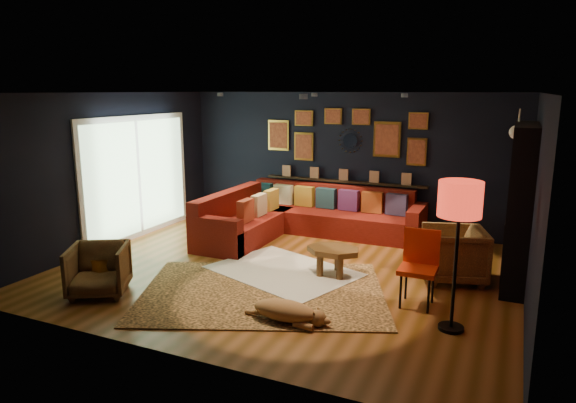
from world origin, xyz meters
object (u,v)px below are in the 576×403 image
at_px(armchair_right, 454,252).
at_px(floor_lamp, 460,206).
at_px(armchair_left, 98,268).
at_px(dog, 285,307).
at_px(sectional, 296,218).
at_px(gold_stool, 103,272).
at_px(orange_chair, 420,261).
at_px(pouf, 236,235).
at_px(coffee_table, 333,253).

xyz_separation_m(armchair_right, floor_lamp, (0.18, -1.60, 1.01)).
distance_m(armchair_left, dog, 2.59).
bearing_deg(sectional, armchair_left, -108.82).
distance_m(armchair_left, floor_lamp, 4.56).
bearing_deg(floor_lamp, gold_stool, -172.08).
bearing_deg(gold_stool, orange_chair, 16.70).
bearing_deg(pouf, armchair_left, -102.02).
relative_size(gold_stool, orange_chair, 0.45).
bearing_deg(pouf, armchair_right, -2.84).
distance_m(coffee_table, orange_chair, 1.40).
height_order(sectional, pouf, sectional).
xyz_separation_m(sectional, floor_lamp, (3.11, -2.81, 1.11)).
distance_m(coffee_table, armchair_right, 1.68).
relative_size(coffee_table, armchair_left, 1.11).
height_order(coffee_table, dog, coffee_table).
distance_m(coffee_table, pouf, 2.15).
bearing_deg(armchair_left, gold_stool, 94.76).
height_order(sectional, coffee_table, sectional).
relative_size(sectional, coffee_table, 4.17).
relative_size(gold_stool, dog, 0.40).
bearing_deg(gold_stool, pouf, 73.66).
relative_size(armchair_right, orange_chair, 0.89).
bearing_deg(sectional, coffee_table, -52.54).
distance_m(gold_stool, orange_chair, 4.22).
bearing_deg(dog, coffee_table, 89.93).
height_order(orange_chair, floor_lamp, floor_lamp).
bearing_deg(armchair_right, orange_chair, -33.03).
distance_m(gold_stool, dog, 2.72).
height_order(pouf, armchair_right, armchair_right).
relative_size(pouf, armchair_right, 0.59).
bearing_deg(armchair_right, pouf, -109.65).
xyz_separation_m(floor_lamp, dog, (-1.79, -0.59, -1.25)).
bearing_deg(pouf, coffee_table, -19.49).
xyz_separation_m(armchair_right, dog, (-1.60, -2.19, -0.24)).
height_order(sectional, floor_lamp, floor_lamp).
xyz_separation_m(sectional, pouf, (-0.69, -1.03, -0.13)).
distance_m(coffee_table, gold_stool, 3.21).
xyz_separation_m(coffee_table, gold_stool, (-2.73, -1.69, -0.13)).
relative_size(sectional, gold_stool, 8.05).
distance_m(pouf, dog, 3.11).
bearing_deg(floor_lamp, pouf, 154.93).
xyz_separation_m(pouf, armchair_right, (3.62, -0.18, 0.23)).
height_order(coffee_table, pouf, coffee_table).
height_order(armchair_right, dog, armchair_right).
bearing_deg(orange_chair, sectional, 139.55).
bearing_deg(armchair_right, armchair_left, -76.51).
xyz_separation_m(armchair_left, floor_lamp, (4.36, 0.84, 1.06)).
bearing_deg(armchair_left, sectional, 41.29).
bearing_deg(armchair_right, gold_stool, -79.56).
distance_m(armchair_right, floor_lamp, 1.90).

